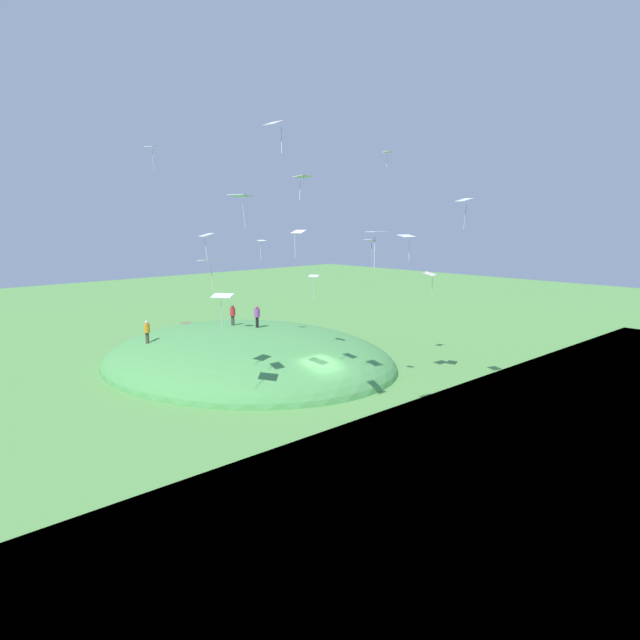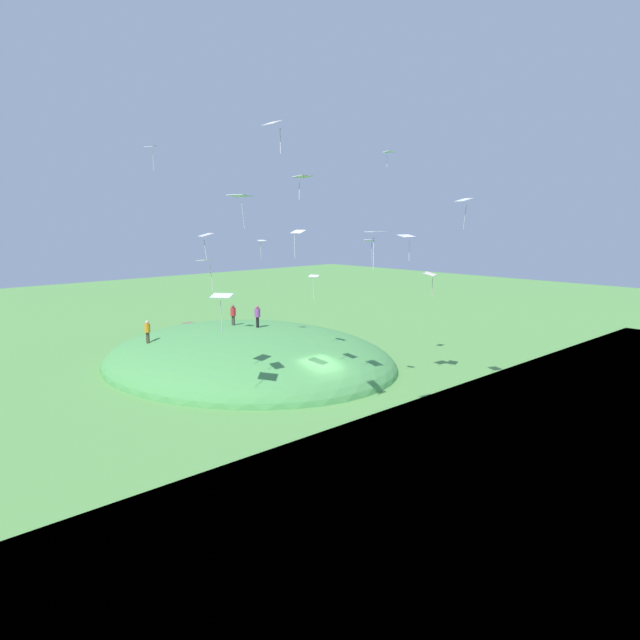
{
  "view_description": "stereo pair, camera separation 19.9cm",
  "coord_description": "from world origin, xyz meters",
  "views": [
    {
      "loc": [
        -27.74,
        27.03,
        11.65
      ],
      "look_at": [
        1.57,
        -1.15,
        4.6
      ],
      "focal_mm": 33.09,
      "sensor_mm": 36.0,
      "label": 1
    },
    {
      "loc": [
        -27.88,
        26.88,
        11.65
      ],
      "look_at": [
        1.57,
        -1.15,
        4.6
      ],
      "focal_mm": 33.09,
      "sensor_mm": 36.0,
      "label": 2
    }
  ],
  "objects": [
    {
      "name": "ground_plane",
      "position": [
        0.0,
        0.0,
        0.0
      ],
      "size": [
        160.0,
        160.0,
        0.0
      ],
      "primitive_type": "plane",
      "color": "#5A9748"
    },
    {
      "name": "dirt_path",
      "position": [
        25.01,
        -8.56,
        0.02
      ],
      "size": [
        10.38,
        3.98,
        0.04
      ],
      "primitive_type": "cube",
      "rotation": [
        0.0,
        0.0,
        0.27
      ],
      "color": "#6F6349",
      "rests_on": "ground_plane"
    },
    {
      "name": "kite_14",
      "position": [
        0.11,
        -6.49,
        16.23
      ],
      "size": [
        0.63,
        0.82,
        1.11
      ],
      "color": "white"
    },
    {
      "name": "grass_hill",
      "position": [
        9.95,
        -1.0,
        0.0
      ],
      "size": [
        25.77,
        22.04,
        5.9
      ],
      "primitive_type": "ellipsoid",
      "color": "#4E984E",
      "rests_on": "ground_plane"
    },
    {
      "name": "kite_1",
      "position": [
        -1.88,
        -2.41,
        10.06
      ],
      "size": [
        0.68,
        0.64,
        1.54
      ],
      "color": "silver"
    },
    {
      "name": "kite_2",
      "position": [
        -7.72,
        3.71,
        10.85
      ],
      "size": [
        0.88,
        1.13,
        1.98
      ],
      "color": "white"
    },
    {
      "name": "kite_13",
      "position": [
        8.12,
        7.69,
        16.08
      ],
      "size": [
        0.84,
        0.71,
        1.59
      ],
      "color": "white"
    },
    {
      "name": "person_with_child",
      "position": [
        13.34,
        5.91,
        3.26
      ],
      "size": [
        0.58,
        0.58,
        1.76
      ],
      "rotation": [
        0.0,
        0.0,
        3.57
      ],
      "color": "#413A2B",
      "rests_on": "grass_hill"
    },
    {
      "name": "kite_7",
      "position": [
        -0.04,
        9.01,
        10.68
      ],
      "size": [
        1.09,
        0.89,
        1.52
      ],
      "color": "silver"
    },
    {
      "name": "kite_15",
      "position": [
        -3.11,
        4.63,
        13.86
      ],
      "size": [
        0.88,
        1.13,
        1.32
      ],
      "color": "white"
    },
    {
      "name": "kite_6",
      "position": [
        -1.23,
        3.35,
        10.75
      ],
      "size": [
        0.89,
        0.66,
        1.66
      ],
      "color": "white"
    },
    {
      "name": "kite_0",
      "position": [
        -7.27,
        -4.93,
        12.66
      ],
      "size": [
        1.25,
        1.09,
        1.91
      ],
      "color": "white"
    },
    {
      "name": "kite_4",
      "position": [
        -5.69,
        8.79,
        15.94
      ],
      "size": [
        0.88,
        0.63,
        1.52
      ],
      "color": "white"
    },
    {
      "name": "kite_9",
      "position": [
        -1.47,
        7.69,
        12.77
      ],
      "size": [
        1.32,
        1.03,
        1.81
      ],
      "color": "white"
    },
    {
      "name": "kite_12",
      "position": [
        2.7,
        -1.62,
        7.44
      ],
      "size": [
        0.85,
        0.76,
        1.74
      ],
      "color": "white"
    },
    {
      "name": "kite_3",
      "position": [
        -2.79,
        -5.14,
        10.39
      ],
      "size": [
        0.89,
        1.21,
        1.79
      ],
      "color": "white"
    },
    {
      "name": "person_walking_path",
      "position": [
        11.67,
        -0.89,
        3.99
      ],
      "size": [
        0.56,
        0.56,
        1.71
      ],
      "rotation": [
        0.0,
        0.0,
        3.5
      ],
      "color": "#3A3B31",
      "rests_on": "grass_hill"
    },
    {
      "name": "kite_8",
      "position": [
        1.81,
        7.74,
        9.14
      ],
      "size": [
        0.92,
        1.2,
        1.96
      ],
      "color": "white"
    },
    {
      "name": "kite_11",
      "position": [
        6.86,
        -0.25,
        9.86
      ],
      "size": [
        0.59,
        0.63,
        1.49
      ],
      "color": "white"
    },
    {
      "name": "person_on_hilltop",
      "position": [
        9.44,
        -1.68,
        4.07
      ],
      "size": [
        0.51,
        0.51,
        1.8
      ],
      "rotation": [
        0.0,
        0.0,
        6.17
      ],
      "color": "black",
      "rests_on": "grass_hill"
    },
    {
      "name": "kite_5",
      "position": [
        -0.12,
        8.14,
        7.23
      ],
      "size": [
        1.42,
        1.34,
        2.26
      ],
      "color": "white"
    },
    {
      "name": "kite_10",
      "position": [
        -2.92,
        -7.74,
        7.66
      ],
      "size": [
        1.18,
        1.39,
        1.73
      ],
      "color": "white"
    }
  ]
}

